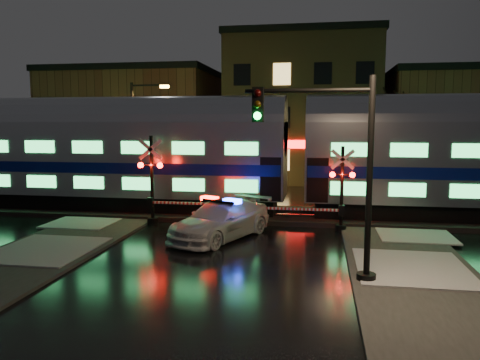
# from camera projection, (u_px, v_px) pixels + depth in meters

# --- Properties ---
(ground) EXTENTS (120.00, 120.00, 0.00)m
(ground) POSITION_uv_depth(u_px,v_px,m) (232.00, 240.00, 19.22)
(ground) COLOR black
(ground) RESTS_ON ground
(ballast) EXTENTS (90.00, 4.20, 0.24)m
(ballast) POSITION_uv_depth(u_px,v_px,m) (250.00, 214.00, 24.10)
(ballast) COLOR black
(ballast) RESTS_ON ground
(sidewalk_right) EXTENTS (4.00, 20.00, 0.12)m
(sidewalk_right) POSITION_uv_depth(u_px,v_px,m) (433.00, 305.00, 12.26)
(sidewalk_right) COLOR #2D2D2D
(sidewalk_right) RESTS_ON ground
(building_left) EXTENTS (14.00, 10.00, 9.00)m
(building_left) POSITION_uv_depth(u_px,v_px,m) (136.00, 126.00, 42.36)
(building_left) COLOR brown
(building_left) RESTS_ON ground
(building_mid) EXTENTS (12.00, 11.00, 11.50)m
(building_mid) POSITION_uv_depth(u_px,v_px,m) (303.00, 112.00, 40.20)
(building_mid) COLOR brown
(building_mid) RESTS_ON ground
(building_right) EXTENTS (12.00, 10.00, 8.50)m
(building_right) POSITION_uv_depth(u_px,v_px,m) (465.00, 130.00, 37.73)
(building_right) COLOR brown
(building_right) RESTS_ON ground
(train) EXTENTS (51.00, 3.12, 5.92)m
(train) POSITION_uv_depth(u_px,v_px,m) (296.00, 151.00, 23.31)
(train) COLOR black
(train) RESTS_ON ballast
(police_car) EXTENTS (4.17, 5.76, 1.72)m
(police_car) POSITION_uv_depth(u_px,v_px,m) (221.00, 220.00, 19.50)
(police_car) COLOR silver
(police_car) RESTS_ON ground
(crossing_signal_right) EXTENTS (5.35, 0.64, 3.79)m
(crossing_signal_right) POSITION_uv_depth(u_px,v_px,m) (333.00, 197.00, 20.59)
(crossing_signal_right) COLOR black
(crossing_signal_right) RESTS_ON ground
(crossing_signal_left) EXTENTS (5.94, 0.66, 4.21)m
(crossing_signal_left) POSITION_uv_depth(u_px,v_px,m) (159.00, 188.00, 21.92)
(crossing_signal_left) COLOR black
(crossing_signal_left) RESTS_ON ground
(traffic_light) EXTENTS (3.98, 0.71, 6.16)m
(traffic_light) POSITION_uv_depth(u_px,v_px,m) (336.00, 175.00, 13.80)
(traffic_light) COLOR black
(traffic_light) RESTS_ON ground
(streetlight) EXTENTS (2.42, 0.25, 7.25)m
(streetlight) POSITION_uv_depth(u_px,v_px,m) (137.00, 133.00, 28.79)
(streetlight) COLOR black
(streetlight) RESTS_ON ground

